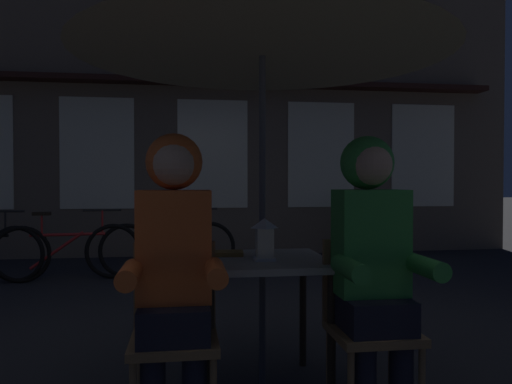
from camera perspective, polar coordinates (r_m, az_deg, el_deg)
cafe_table at (r=2.83m, az=0.72°, el=-9.64°), size 0.72×0.72×0.74m
patio_umbrella at (r=2.91m, az=0.73°, el=18.97°), size 2.10×2.10×2.31m
lantern at (r=2.71m, az=0.98°, el=-5.33°), size 0.11×0.11×0.23m
chair_left at (r=2.47m, az=-9.35°, el=-14.81°), size 0.40×0.40×0.87m
chair_right at (r=2.63m, az=12.72°, el=-13.82°), size 0.40×0.40×0.87m
person_left_hooded at (r=2.34m, az=-9.41°, el=-6.77°), size 0.45×0.56×1.40m
person_right_hooded at (r=2.51m, az=13.23°, el=-6.24°), size 0.45×0.56×1.40m
shopfront_building at (r=8.37m, az=-5.13°, el=14.50°), size 10.00×0.93×6.20m
bicycle_second at (r=6.27m, az=-20.83°, el=-6.39°), size 1.67×0.25×0.84m
bicycle_third at (r=6.27m, az=-10.02°, el=-6.33°), size 1.67×0.24×0.84m
book at (r=2.91m, az=-3.48°, el=-7.05°), size 0.21×0.16×0.02m
potted_plant at (r=7.60m, az=11.60°, el=-3.51°), size 0.60×0.60×0.92m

